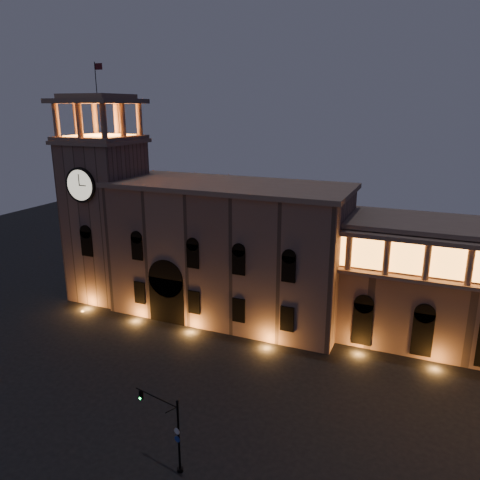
# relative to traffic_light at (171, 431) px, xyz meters

# --- Properties ---
(ground) EXTENTS (160.00, 160.00, 0.00)m
(ground) POSITION_rel_traffic_light_xyz_m (-5.61, 5.53, -3.29)
(ground) COLOR black
(ground) RESTS_ON ground
(government_building) EXTENTS (30.80, 12.80, 17.60)m
(government_building) POSITION_rel_traffic_light_xyz_m (-7.68, 27.46, 5.48)
(government_building) COLOR #7D5E52
(government_building) RESTS_ON ground
(clock_tower) EXTENTS (9.80, 9.80, 32.40)m
(clock_tower) POSITION_rel_traffic_light_xyz_m (-26.11, 26.51, 9.21)
(clock_tower) COLOR #7D5E52
(clock_tower) RESTS_ON ground
(traffic_light) EXTENTS (4.49, 1.19, 6.27)m
(traffic_light) POSITION_rel_traffic_light_xyz_m (0.00, 0.00, 0.00)
(traffic_light) COLOR black
(traffic_light) RESTS_ON ground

